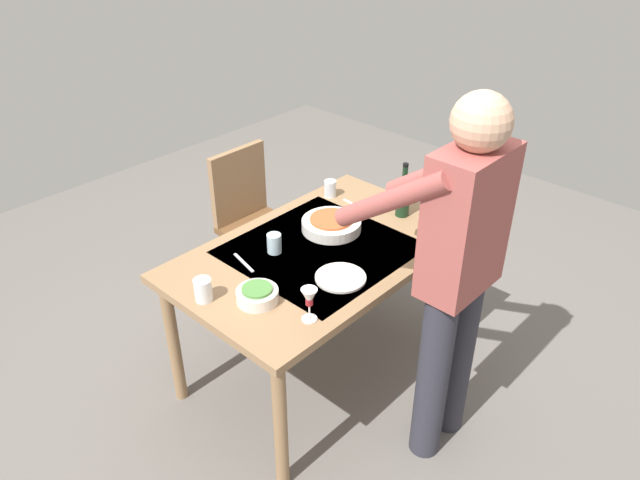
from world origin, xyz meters
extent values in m
plane|color=#66605B|center=(0.00, 0.00, 0.00)|extent=(6.00, 6.00, 0.00)
cube|color=#93704C|center=(0.00, 0.00, 0.74)|extent=(1.43, 0.89, 0.04)
cube|color=#C6AD89|center=(0.00, 0.00, 0.76)|extent=(0.78, 0.76, 0.00)
cylinder|color=#93704C|center=(-0.64, -0.37, 0.36)|extent=(0.06, 0.06, 0.72)
cylinder|color=#93704C|center=(0.64, -0.37, 0.36)|extent=(0.06, 0.06, 0.72)
cylinder|color=#93704C|center=(-0.64, 0.37, 0.36)|extent=(0.06, 0.06, 0.72)
cylinder|color=#93704C|center=(0.64, 0.37, 0.36)|extent=(0.06, 0.06, 0.72)
cube|color=brown|center=(-0.27, -0.74, 0.45)|extent=(0.40, 0.40, 0.04)
cube|color=#93704C|center=(-0.27, -0.92, 0.70)|extent=(0.40, 0.04, 0.45)
cylinder|color=#93704C|center=(-0.44, -0.91, 0.23)|extent=(0.04, 0.04, 0.43)
cylinder|color=#93704C|center=(-0.10, -0.91, 0.23)|extent=(0.04, 0.04, 0.43)
cylinder|color=#93704C|center=(-0.44, -0.57, 0.23)|extent=(0.04, 0.04, 0.43)
cylinder|color=#93704C|center=(-0.10, -0.57, 0.23)|extent=(0.04, 0.04, 0.43)
cylinder|color=#2D2D38|center=(0.06, 0.72, 0.44)|extent=(0.14, 0.14, 0.88)
cylinder|color=#2D2D38|center=(-0.14, 0.72, 0.44)|extent=(0.14, 0.14, 0.88)
cube|color=#9E4C47|center=(-0.04, 0.72, 1.18)|extent=(0.36, 0.20, 0.60)
sphere|color=tan|center=(-0.04, 0.72, 1.58)|extent=(0.22, 0.22, 0.22)
cylinder|color=#9E4C47|center=(0.13, 0.49, 1.25)|extent=(0.08, 0.52, 0.40)
cylinder|color=#9E4C47|center=(-0.21, 0.49, 1.25)|extent=(0.08, 0.52, 0.40)
cylinder|color=black|center=(-0.54, 0.09, 0.86)|extent=(0.07, 0.07, 0.20)
cylinder|color=black|center=(-0.54, 0.09, 1.00)|extent=(0.03, 0.03, 0.08)
cylinder|color=black|center=(-0.54, 0.09, 1.05)|extent=(0.03, 0.03, 0.02)
cylinder|color=white|center=(0.42, 0.33, 0.76)|extent=(0.06, 0.06, 0.01)
cylinder|color=white|center=(0.42, 0.33, 0.80)|extent=(0.01, 0.01, 0.07)
cone|color=white|center=(0.42, 0.33, 0.87)|extent=(0.07, 0.07, 0.07)
cylinder|color=maroon|center=(0.42, 0.33, 0.85)|extent=(0.03, 0.03, 0.03)
cylinder|color=silver|center=(-0.44, -0.33, 0.81)|extent=(0.07, 0.07, 0.09)
cylinder|color=silver|center=(0.63, -0.09, 0.81)|extent=(0.08, 0.08, 0.10)
cylinder|color=silver|center=(0.17, -0.14, 0.81)|extent=(0.07, 0.07, 0.10)
cylinder|color=silver|center=(-0.17, -0.08, 0.79)|extent=(0.30, 0.30, 0.05)
cylinder|color=#C6562D|center=(-0.17, -0.08, 0.81)|extent=(0.22, 0.22, 0.03)
cylinder|color=silver|center=(0.48, 0.08, 0.79)|extent=(0.18, 0.18, 0.05)
cylinder|color=#4C843D|center=(0.48, 0.08, 0.81)|extent=(0.13, 0.13, 0.03)
cylinder|color=silver|center=(0.12, 0.24, 0.77)|extent=(0.23, 0.23, 0.01)
cube|color=silver|center=(-0.45, -0.15, 0.76)|extent=(0.03, 0.20, 0.00)
cube|color=silver|center=(0.33, -0.18, 0.76)|extent=(0.05, 0.18, 0.00)
camera|label=1|loc=(1.80, 1.67, 2.33)|focal=34.06mm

